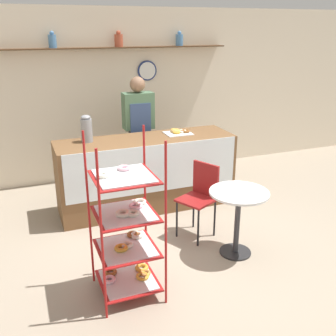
{
  "coord_description": "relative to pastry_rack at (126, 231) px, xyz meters",
  "views": [
    {
      "loc": [
        -1.57,
        -3.59,
        2.4
      ],
      "look_at": [
        0.0,
        0.44,
        0.84
      ],
      "focal_mm": 42.0,
      "sensor_mm": 36.0,
      "label": 1
    }
  ],
  "objects": [
    {
      "name": "ground_plane",
      "position": [
        0.77,
        0.49,
        -0.64
      ],
      "size": [
        14.0,
        14.0,
        0.0
      ],
      "primitive_type": "plane",
      "color": "gray"
    },
    {
      "name": "back_wall",
      "position": [
        0.77,
        3.17,
        0.72
      ],
      "size": [
        10.0,
        0.3,
        2.7
      ],
      "color": "beige",
      "rests_on": "ground_plane"
    },
    {
      "name": "display_counter",
      "position": [
        0.77,
        1.75,
        -0.15
      ],
      "size": [
        2.41,
        0.71,
        0.99
      ],
      "color": "brown",
      "rests_on": "ground_plane"
    },
    {
      "name": "pastry_rack",
      "position": [
        0.0,
        0.0,
        0.0
      ],
      "size": [
        0.58,
        0.59,
        1.55
      ],
      "color": "#A51919",
      "rests_on": "ground_plane"
    },
    {
      "name": "person_worker",
      "position": [
        0.85,
        2.35,
        0.31
      ],
      "size": [
        0.44,
        0.23,
        1.74
      ],
      "color": "#282833",
      "rests_on": "ground_plane"
    },
    {
      "name": "cafe_table",
      "position": [
        1.3,
        0.21,
        -0.09
      ],
      "size": [
        0.64,
        0.64,
        0.75
      ],
      "color": "#262628",
      "rests_on": "ground_plane"
    },
    {
      "name": "cafe_chair",
      "position": [
        1.12,
        0.76,
        -0.09
      ],
      "size": [
        0.51,
        0.51,
        0.89
      ],
      "rotation": [
        0.0,
        0.0,
        5.18
      ],
      "color": "black",
      "rests_on": "ground_plane"
    },
    {
      "name": "coffee_carafe",
      "position": [
        0.01,
        1.87,
        0.52
      ],
      "size": [
        0.15,
        0.15,
        0.35
      ],
      "color": "gray",
      "rests_on": "display_counter"
    },
    {
      "name": "donut_tray_counter",
      "position": [
        1.28,
        1.84,
        0.37
      ],
      "size": [
        0.36,
        0.31,
        0.05
      ],
      "color": "white",
      "rests_on": "display_counter"
    }
  ]
}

